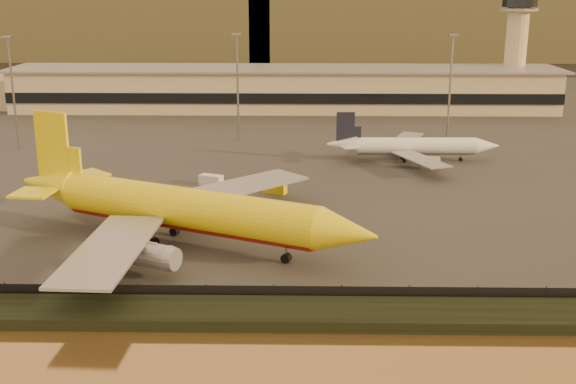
{
  "coord_description": "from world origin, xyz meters",
  "views": [
    {
      "loc": [
        5.12,
        -91.56,
        36.57
      ],
      "look_at": [
        3.24,
        12.0,
        6.73
      ],
      "focal_mm": 45.0,
      "sensor_mm": 36.0,
      "label": 1
    }
  ],
  "objects": [
    {
      "name": "ground",
      "position": [
        0.0,
        0.0,
        0.0
      ],
      "size": [
        900.0,
        900.0,
        0.0
      ],
      "primitive_type": "plane",
      "color": "black",
      "rests_on": "ground"
    },
    {
      "name": "embankment",
      "position": [
        0.0,
        -17.0,
        0.7
      ],
      "size": [
        320.0,
        7.0,
        1.4
      ],
      "primitive_type": "cube",
      "color": "black",
      "rests_on": "ground"
    },
    {
      "name": "tarmac",
      "position": [
        0.0,
        95.0,
        0.1
      ],
      "size": [
        320.0,
        220.0,
        0.2
      ],
      "primitive_type": "cube",
      "color": "#2D2D2D",
      "rests_on": "ground"
    },
    {
      "name": "perimeter_fence",
      "position": [
        0.0,
        -13.0,
        1.3
      ],
      "size": [
        300.0,
        0.05,
        2.2
      ],
      "primitive_type": "cube",
      "color": "black",
      "rests_on": "tarmac"
    },
    {
      "name": "terminal_building",
      "position": [
        -14.52,
        125.55,
        6.25
      ],
      "size": [
        202.0,
        25.0,
        12.6
      ],
      "color": "tan",
      "rests_on": "tarmac"
    },
    {
      "name": "control_tower",
      "position": [
        70.0,
        131.0,
        21.66
      ],
      "size": [
        11.2,
        11.2,
        35.5
      ],
      "color": "tan",
      "rests_on": "tarmac"
    },
    {
      "name": "apron_light_masts",
      "position": [
        15.0,
        75.0,
        15.7
      ],
      "size": [
        152.2,
        12.2,
        25.4
      ],
      "color": "slate",
      "rests_on": "tarmac"
    },
    {
      "name": "dhl_cargo_jet",
      "position": [
        -12.01,
        6.95,
        5.51
      ],
      "size": [
        56.31,
        53.36,
        17.77
      ],
      "rotation": [
        0.0,
        0.0,
        -0.43
      ],
      "color": "yellow",
      "rests_on": "tarmac"
    },
    {
      "name": "white_narrowbody_jet",
      "position": [
        29.02,
        59.23,
        3.35
      ],
      "size": [
        36.62,
        35.87,
        10.55
      ],
      "rotation": [
        0.0,
        0.0,
        0.01
      ],
      "color": "white",
      "rests_on": "tarmac"
    },
    {
      "name": "gse_vehicle_yellow",
      "position": [
        0.47,
        33.96,
        1.12
      ],
      "size": [
        4.48,
        3.18,
        1.84
      ],
      "primitive_type": "cube",
      "rotation": [
        0.0,
        0.0,
        -0.36
      ],
      "color": "yellow",
      "rests_on": "tarmac"
    },
    {
      "name": "gse_vehicle_white",
      "position": [
        -11.75,
        39.09,
        1.18
      ],
      "size": [
        4.75,
        3.45,
        1.95
      ],
      "primitive_type": "cube",
      "rotation": [
        0.0,
        0.0,
        -0.39
      ],
      "color": "white",
      "rests_on": "tarmac"
    }
  ]
}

